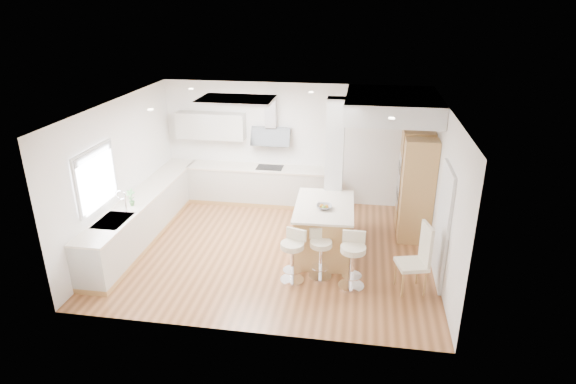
% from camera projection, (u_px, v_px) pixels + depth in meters
% --- Properties ---
extents(ground, '(6.00, 6.00, 0.00)m').
position_uv_depth(ground, '(274.00, 250.00, 9.33)').
color(ground, '#A4673C').
rests_on(ground, ground).
extents(ceiling, '(6.00, 5.00, 0.02)m').
position_uv_depth(ceiling, '(274.00, 250.00, 9.33)').
color(ceiling, silver).
rests_on(ceiling, ground).
extents(wall_back, '(6.00, 0.04, 2.80)m').
position_uv_depth(wall_back, '(293.00, 144.00, 11.09)').
color(wall_back, white).
rests_on(wall_back, ground).
extents(wall_left, '(0.04, 5.00, 2.80)m').
position_uv_depth(wall_left, '(120.00, 174.00, 9.24)').
color(wall_left, white).
rests_on(wall_left, ground).
extents(wall_right, '(0.04, 5.00, 2.80)m').
position_uv_depth(wall_right, '(442.00, 192.00, 8.37)').
color(wall_right, white).
rests_on(wall_right, ground).
extents(skylight, '(4.10, 2.10, 0.06)m').
position_uv_depth(skylight, '(237.00, 100.00, 8.95)').
color(skylight, silver).
rests_on(skylight, ground).
extents(window_left, '(0.06, 1.28, 1.07)m').
position_uv_depth(window_left, '(95.00, 175.00, 8.30)').
color(window_left, white).
rests_on(window_left, ground).
extents(doorway_right, '(0.05, 1.00, 2.10)m').
position_uv_depth(doorway_right, '(443.00, 228.00, 7.98)').
color(doorway_right, '#4E443D').
rests_on(doorway_right, ground).
extents(counter_left, '(0.63, 4.50, 1.35)m').
position_uv_depth(counter_left, '(145.00, 214.00, 9.76)').
color(counter_left, tan).
rests_on(counter_left, ground).
extents(counter_back, '(3.62, 0.63, 2.50)m').
position_uv_depth(counter_back, '(253.00, 175.00, 11.24)').
color(counter_back, tan).
rests_on(counter_back, ground).
extents(pillar, '(0.35, 0.35, 2.80)m').
position_uv_depth(pillar, '(334.00, 168.00, 9.52)').
color(pillar, silver).
rests_on(pillar, ground).
extents(soffit, '(1.78, 2.20, 0.40)m').
position_uv_depth(soffit, '(392.00, 105.00, 9.33)').
color(soffit, silver).
rests_on(soffit, ground).
extents(oven_column, '(0.63, 1.21, 2.10)m').
position_uv_depth(oven_column, '(415.00, 184.00, 9.67)').
color(oven_column, tan).
rests_on(oven_column, ground).
extents(peninsula, '(1.13, 1.66, 1.06)m').
position_uv_depth(peninsula, '(324.00, 229.00, 9.06)').
color(peninsula, tan).
rests_on(peninsula, ground).
extents(bar_stool_a, '(0.52, 0.52, 0.93)m').
position_uv_depth(bar_stool_a, '(293.00, 253.00, 8.14)').
color(bar_stool_a, white).
rests_on(bar_stool_a, ground).
extents(bar_stool_b, '(0.50, 0.50, 0.89)m').
position_uv_depth(bar_stool_b, '(321.00, 251.00, 8.25)').
color(bar_stool_b, white).
rests_on(bar_stool_b, ground).
extents(bar_stool_c, '(0.44, 0.44, 0.98)m').
position_uv_depth(bar_stool_c, '(353.00, 258.00, 7.95)').
color(bar_stool_c, white).
rests_on(bar_stool_c, ground).
extents(dining_chair, '(0.57, 0.57, 1.20)m').
position_uv_depth(dining_chair, '(419.00, 256.00, 7.82)').
color(dining_chair, beige).
rests_on(dining_chair, ground).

